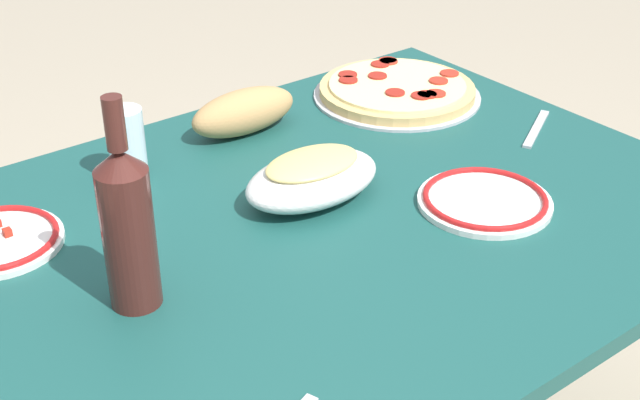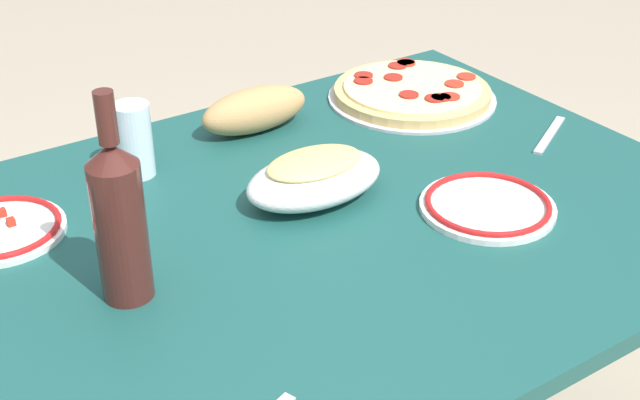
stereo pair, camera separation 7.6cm
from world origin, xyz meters
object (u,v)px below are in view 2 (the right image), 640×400
Objects in this scene: bread_loaf at (255,110)px; side_plate_far at (488,205)px; side_plate_near at (0,229)px; baked_pasta_dish at (314,176)px; wine_bottle at (119,219)px; pepperoni_pizza at (412,92)px; water_glass at (134,140)px; dining_table at (320,274)px.

side_plate_far is at bearing 108.57° from bread_loaf.
side_plate_near is at bearing -28.67° from side_plate_far.
baked_pasta_dish is 0.28m from side_plate_far.
side_plate_far is at bearing 169.11° from wine_bottle.
pepperoni_pizza is 1.57× the size of bread_loaf.
pepperoni_pizza is 2.63× the size of water_glass.
dining_table is at bearing 151.97° from side_plate_near.
water_glass is at bearing 8.64° from bread_loaf.
side_plate_near is 0.52m from bread_loaf.
bread_loaf reaches higher than side_plate_far.
side_plate_far is (-0.57, 0.11, -0.11)m from wine_bottle.
side_plate_far is at bearing 134.08° from water_glass.
side_plate_far is at bearing 151.33° from side_plate_near.
baked_pasta_dish is 0.80× the size of wine_bottle.
water_glass reaches higher than pepperoni_pizza.
side_plate_near is at bearing -28.03° from dining_table.
pepperoni_pizza is at bearing 178.61° from water_glass.
baked_pasta_dish is at bearing 30.05° from pepperoni_pizza.
water_glass reaches higher than bread_loaf.
side_plate_near is at bearing -68.67° from wine_bottle.
dining_table is 3.73× the size of pepperoni_pizza.
bread_loaf is at bearing -103.02° from dining_table.
pepperoni_pizza is at bearing -176.81° from side_plate_near.
water_glass is 0.60× the size of side_plate_far.
side_plate_near is 0.91× the size of bread_loaf.
side_plate_far is (-0.41, 0.43, -0.06)m from water_glass.
dining_table is at bearing -175.78° from wine_bottle.
wine_bottle is at bearing 111.33° from side_plate_near.
dining_table is 0.50m from side_plate_near.
baked_pasta_dish is 0.49m from side_plate_near.
baked_pasta_dish is at bearing -115.36° from dining_table.
side_plate_near is (0.85, 0.05, -0.01)m from pepperoni_pizza.
bread_loaf is (0.34, -0.05, 0.03)m from pepperoni_pizza.
dining_table is 5.85× the size of side_plate_far.
wine_bottle is 0.55m from bread_loaf.
wine_bottle is 1.39× the size of bread_loaf.
water_glass is (-0.15, -0.32, -0.06)m from wine_bottle.
pepperoni_pizza is 0.45m from baked_pasta_dish.
wine_bottle reaches higher than side_plate_far.
dining_table is 5.30× the size of baked_pasta_dish.
bread_loaf is (-0.08, -0.33, 0.15)m from dining_table.
water_glass is at bearing -115.92° from wine_bottle.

